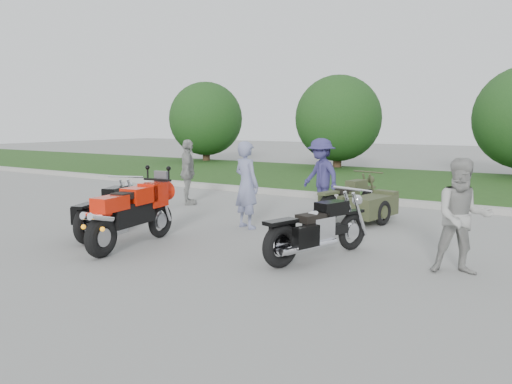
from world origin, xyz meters
The scene contains 13 objects.
ground centered at (0.00, 0.00, 0.00)m, with size 80.00×80.00×0.00m, color gray.
curb centered at (0.00, 6.00, 0.07)m, with size 60.00×0.30×0.15m, color #A19F97.
grass_strip centered at (0.00, 10.15, 0.07)m, with size 60.00×8.00×0.14m, color #2B581E.
tree_far_left centered at (-10.00, 13.50, 2.19)m, with size 3.60×3.60×4.00m.
tree_mid_left centered at (-3.00, 13.50, 2.19)m, with size 3.60×3.60×4.00m.
sportbike_red centered at (-0.72, -0.52, 0.59)m, with size 0.51×2.13×1.01m.
cruiser_left centered at (-1.79, -0.11, 0.43)m, with size 0.91×2.08×0.83m.
cruiser_right centered at (2.16, 0.43, 0.43)m, with size 0.81×2.13×0.85m.
cruiser_sidecar centered at (1.76, 3.52, 0.38)m, with size 1.27×2.09×0.81m.
person_stripe centered at (0.06, 1.78, 0.85)m, with size 0.62×0.41×1.70m, color #777EA3.
person_grey centered at (4.15, 0.83, 0.79)m, with size 0.77×0.60×1.58m, color #9A9994.
person_denim centered at (0.56, 4.10, 0.85)m, with size 1.09×0.63×1.69m, color navy.
person_back centered at (-2.71, 3.34, 0.81)m, with size 0.95×0.40×1.63m, color #969791.
Camera 1 is at (5.30, -6.24, 2.06)m, focal length 35.00 mm.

